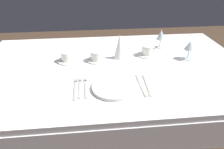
% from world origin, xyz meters
% --- Properties ---
extents(ground_plane, '(6.00, 6.00, 0.00)m').
position_xyz_m(ground_plane, '(0.00, 0.00, 0.00)').
color(ground_plane, '#4C3828').
extents(dining_table, '(1.80, 1.11, 0.74)m').
position_xyz_m(dining_table, '(0.00, 0.00, 0.66)').
color(dining_table, white).
rests_on(dining_table, ground).
extents(dinner_plate, '(0.25, 0.25, 0.02)m').
position_xyz_m(dinner_plate, '(-0.03, -0.28, 0.75)').
color(dinner_plate, white).
rests_on(dinner_plate, dining_table).
extents(fork_outer, '(0.03, 0.21, 0.00)m').
position_xyz_m(fork_outer, '(-0.18, -0.24, 0.74)').
color(fork_outer, beige).
rests_on(fork_outer, dining_table).
extents(fork_inner, '(0.02, 0.20, 0.00)m').
position_xyz_m(fork_inner, '(-0.21, -0.24, 0.74)').
color(fork_inner, beige).
rests_on(fork_inner, dining_table).
extents(fork_salad, '(0.02, 0.22, 0.00)m').
position_xyz_m(fork_salad, '(-0.24, -0.25, 0.74)').
color(fork_salad, beige).
rests_on(fork_salad, dining_table).
extents(dinner_knife, '(0.02, 0.23, 0.00)m').
position_xyz_m(dinner_knife, '(0.13, -0.27, 0.74)').
color(dinner_knife, beige).
rests_on(dinner_knife, dining_table).
extents(spoon_soup, '(0.03, 0.23, 0.01)m').
position_xyz_m(spoon_soup, '(0.17, -0.24, 0.74)').
color(spoon_soup, beige).
rests_on(spoon_soup, dining_table).
extents(saucer_left, '(0.13, 0.13, 0.01)m').
position_xyz_m(saucer_left, '(-0.11, 0.08, 0.74)').
color(saucer_left, white).
rests_on(saucer_left, dining_table).
extents(coffee_cup_left, '(0.10, 0.08, 0.06)m').
position_xyz_m(coffee_cup_left, '(-0.11, 0.08, 0.78)').
color(coffee_cup_left, white).
rests_on(coffee_cup_left, saucer_left).
extents(saucer_right, '(0.14, 0.14, 0.01)m').
position_xyz_m(saucer_right, '(0.26, 0.13, 0.74)').
color(saucer_right, white).
rests_on(saucer_right, dining_table).
extents(coffee_cup_right, '(0.10, 0.08, 0.07)m').
position_xyz_m(coffee_cup_right, '(0.26, 0.13, 0.78)').
color(coffee_cup_right, white).
rests_on(coffee_cup_right, saucer_right).
extents(saucer_far, '(0.13, 0.13, 0.01)m').
position_xyz_m(saucer_far, '(-0.31, 0.09, 0.74)').
color(saucer_far, white).
rests_on(saucer_far, dining_table).
extents(coffee_cup_far, '(0.10, 0.08, 0.06)m').
position_xyz_m(coffee_cup_far, '(-0.31, 0.09, 0.78)').
color(coffee_cup_far, white).
rests_on(coffee_cup_far, saucer_far).
extents(wine_glass_centre, '(0.07, 0.07, 0.15)m').
position_xyz_m(wine_glass_centre, '(0.40, 0.26, 0.84)').
color(wine_glass_centre, silver).
rests_on(wine_glass_centre, dining_table).
extents(wine_glass_left, '(0.07, 0.07, 0.14)m').
position_xyz_m(wine_glass_left, '(0.53, 0.04, 0.84)').
color(wine_glass_left, silver).
rests_on(wine_glass_left, dining_table).
extents(napkin_folded, '(0.07, 0.07, 0.18)m').
position_xyz_m(napkin_folded, '(0.05, 0.10, 0.83)').
color(napkin_folded, white).
rests_on(napkin_folded, dining_table).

